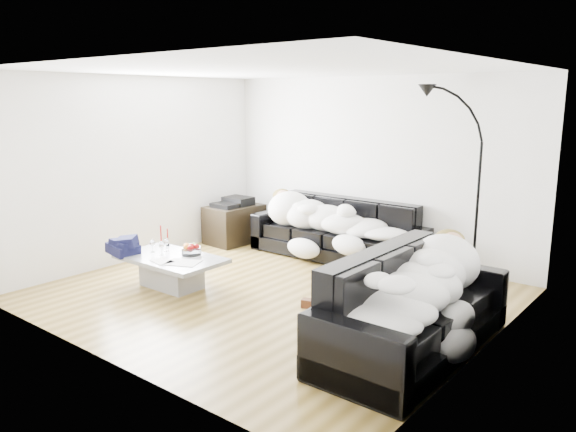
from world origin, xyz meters
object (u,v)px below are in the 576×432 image
Objects in this scene: wine_glass_b at (152,246)px; candle_right at (168,237)px; coffee_table at (171,272)px; candle_left at (161,235)px; sleeper_back at (335,216)px; wine_glass_c at (162,248)px; sofa_right at (415,304)px; av_cabinet at (234,224)px; floor_lamp at (478,198)px; shoes at (323,303)px; stereo at (234,202)px; sofa_back at (337,230)px; sleeper_right at (416,283)px; wine_glass_a at (166,245)px; fruit_bowl at (191,249)px.

wine_glass_b is 0.35m from candle_right.
candle_left is (-0.54, 0.29, 0.33)m from coffee_table.
wine_glass_c is at bearing -113.53° from sleeper_back.
sofa_right is 1.69× the size of coffee_table.
floor_lamp is (3.76, 0.44, 0.78)m from av_cabinet.
candle_left is (-0.39, 0.30, 0.05)m from wine_glass_c.
stereo is at bearing 143.92° from shoes.
sleeper_back is at bearing -90.00° from sofa_back.
av_cabinet is (-2.82, 1.49, 0.25)m from shoes.
av_cabinet is 3.87m from floor_lamp.
coffee_table reaches higher than shoes.
sleeper_right reaches higher than stereo.
av_cabinet is at bearing 105.66° from candle_right.
floor_lamp reaches higher than sofa_back.
sofa_back is 1.84m from stereo.
sleeper_back is 2.61m from wine_glass_b.
wine_glass_b is at bearing -122.97° from wine_glass_a.
shoes is (2.22, 0.60, -0.41)m from wine_glass_b.
floor_lamp is (2.69, 2.30, 0.62)m from fruit_bowl.
wine_glass_b is 0.71× the size of candle_right.
stereo is (-0.60, 2.09, 0.20)m from wine_glass_b.
wine_glass_c is at bearing -173.23° from coffee_table.
av_cabinet is (-1.80, -0.28, -0.12)m from sofa_back.
fruit_bowl is 3.59m from floor_lamp.
candle_right is at bearing -123.38° from sleeper_back.
sofa_back is 1.34× the size of sleeper_right.
sofa_back is 2.42m from candle_right.
wine_glass_b reaches higher than fruit_bowl.
av_cabinet is at bearing 109.61° from wine_glass_a.
wine_glass_c is at bearing -1.42° from wine_glass_b.
fruit_bowl is at bearing -133.90° from floor_lamp.
wine_glass_c is at bearing -134.08° from floor_lamp.
shoes is (1.02, -1.72, -0.59)m from sleeper_back.
coffee_table is at bearing -61.92° from av_cabinet.
wine_glass_b is 0.19m from wine_glass_c.
sofa_back is 3.13m from sleeper_right.
stereo is at bearing 0.00° from av_cabinet.
wine_glass_c is 2.24m from av_cabinet.
floor_lamp is at bearing 37.79° from wine_glass_a.
sleeper_back is at bearing 69.42° from coffee_table.
wine_glass_c is 0.19× the size of av_cabinet.
sofa_right is 9.34× the size of fruit_bowl.
stereo reaches higher than shoes.
floor_lamp is (0.95, 1.93, 1.03)m from shoes.
sleeper_back is 4.98× the size of stereo.
av_cabinet is at bearing 106.05° from wine_glass_b.
wine_glass_a is at bearing -116.97° from sleeper_back.
shoes is at bearing 15.05° from wine_glass_b.
sofa_back is at bearing 90.00° from sleeper_back.
candle_right is at bearing -122.73° from sofa_back.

